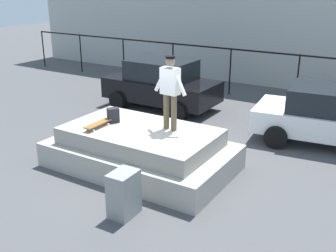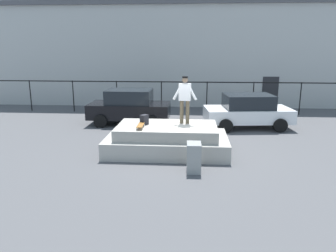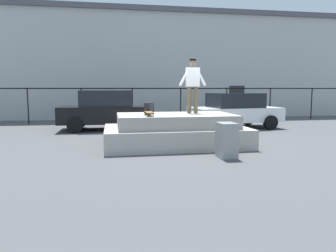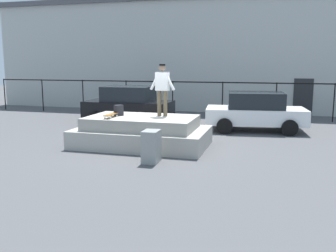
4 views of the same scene
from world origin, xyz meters
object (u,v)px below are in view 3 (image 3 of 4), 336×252
object	(u,v)px
skateboarder	(193,82)
car_black_sedan_near	(106,110)
backpack	(149,109)
utility_box	(227,140)
car_white_sedan_mid	(235,110)
skateboard	(149,112)

from	to	relation	value
skateboarder	car_black_sedan_near	xyz separation A→B (m)	(-2.88, 4.12, -1.15)
backpack	utility_box	world-z (taller)	backpack
car_white_sedan_mid	car_black_sedan_near	bearing A→B (deg)	176.08
backpack	utility_box	bearing A→B (deg)	-101.45
skateboard	car_black_sedan_near	size ratio (longest dim) A/B	0.20
skateboarder	utility_box	xyz separation A→B (m)	(0.35, -2.31, -1.57)
skateboarder	car_white_sedan_mid	distance (m)	4.91
skateboard	backpack	bearing A→B (deg)	83.67
skateboarder	backpack	world-z (taller)	skateboarder
backpack	car_white_sedan_mid	distance (m)	6.01
skateboarder	skateboard	xyz separation A→B (m)	(-1.54, -0.83, -0.92)
backpack	car_black_sedan_near	world-z (taller)	car_black_sedan_near
backpack	car_white_sedan_mid	bearing A→B (deg)	-11.78
car_white_sedan_mid	utility_box	world-z (taller)	car_white_sedan_mid
skateboard	car_white_sedan_mid	size ratio (longest dim) A/B	0.20
skateboarder	car_black_sedan_near	distance (m)	5.16
car_black_sedan_near	backpack	bearing A→B (deg)	-72.52
car_black_sedan_near	utility_box	world-z (taller)	car_black_sedan_near
skateboard	backpack	world-z (taller)	backpack
backpack	skateboarder	bearing A→B (deg)	-42.22
skateboarder	car_black_sedan_near	world-z (taller)	skateboarder
skateboard	car_black_sedan_near	world-z (taller)	car_black_sedan_near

